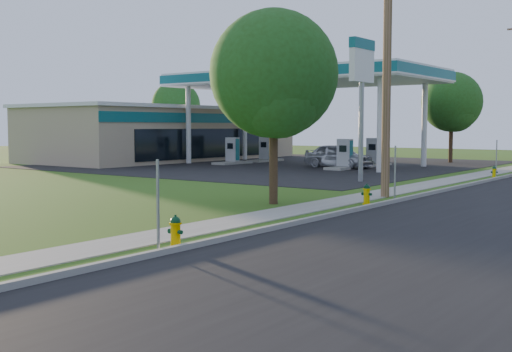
{
  "coord_description": "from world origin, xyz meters",
  "views": [
    {
      "loc": [
        9.95,
        -5.33,
        2.7
      ],
      "look_at": [
        0.0,
        8.0,
        1.4
      ],
      "focal_mm": 45.0,
      "sensor_mm": 36.0,
      "label": 1
    }
  ],
  "objects_px": {
    "fuel_pump_se": "(374,155)",
    "hydrant_mid": "(367,194)",
    "fuel_pump_sw": "(266,152)",
    "tree_verge": "(275,79)",
    "hydrant_near": "(175,232)",
    "tree_back": "(176,107)",
    "utility_pole_mid": "(387,66)",
    "hydrant_far": "(494,172)",
    "fuel_pump_nw": "(232,154)",
    "tree_lot": "(453,104)",
    "fuel_pump_ne": "(345,158)",
    "price_pylon": "(362,69)",
    "car_silver": "(338,156)"
  },
  "relations": [
    {
      "from": "utility_pole_mid",
      "to": "hydrant_far",
      "type": "height_order",
      "value": "utility_pole_mid"
    },
    {
      "from": "fuel_pump_se",
      "to": "hydrant_near",
      "type": "height_order",
      "value": "fuel_pump_se"
    },
    {
      "from": "hydrant_mid",
      "to": "utility_pole_mid",
      "type": "bearing_deg",
      "value": 101.61
    },
    {
      "from": "fuel_pump_nw",
      "to": "tree_verge",
      "type": "relative_size",
      "value": 0.48
    },
    {
      "from": "utility_pole_mid",
      "to": "hydrant_far",
      "type": "bearing_deg",
      "value": 86.13
    },
    {
      "from": "hydrant_far",
      "to": "car_silver",
      "type": "xyz_separation_m",
      "value": [
        -10.6,
        2.63,
        0.46
      ]
    },
    {
      "from": "fuel_pump_ne",
      "to": "hydrant_mid",
      "type": "xyz_separation_m",
      "value": [
        9.42,
        -15.55,
        -0.36
      ]
    },
    {
      "from": "fuel_pump_ne",
      "to": "price_pylon",
      "type": "distance_m",
      "value": 10.17
    },
    {
      "from": "tree_lot",
      "to": "fuel_pump_nw",
      "type": "bearing_deg",
      "value": -136.87
    },
    {
      "from": "tree_lot",
      "to": "hydrant_far",
      "type": "distance_m",
      "value": 15.08
    },
    {
      "from": "tree_verge",
      "to": "fuel_pump_sw",
      "type": "bearing_deg",
      "value": 126.55
    },
    {
      "from": "hydrant_mid",
      "to": "price_pylon",
      "type": "bearing_deg",
      "value": 118.79
    },
    {
      "from": "fuel_pump_ne",
      "to": "hydrant_far",
      "type": "xyz_separation_m",
      "value": [
        9.66,
        -1.78,
        -0.39
      ]
    },
    {
      "from": "fuel_pump_se",
      "to": "hydrant_near",
      "type": "relative_size",
      "value": 4.26
    },
    {
      "from": "utility_pole_mid",
      "to": "fuel_pump_nw",
      "type": "xyz_separation_m",
      "value": [
        -17.9,
        13.0,
        -4.23
      ]
    },
    {
      "from": "fuel_pump_nw",
      "to": "tree_back",
      "type": "xyz_separation_m",
      "value": [
        -14.08,
        9.01,
        3.76
      ]
    },
    {
      "from": "tree_verge",
      "to": "hydrant_near",
      "type": "bearing_deg",
      "value": -70.02
    },
    {
      "from": "price_pylon",
      "to": "tree_back",
      "type": "xyz_separation_m",
      "value": [
        -28.08,
        16.51,
        -0.95
      ]
    },
    {
      "from": "hydrant_mid",
      "to": "hydrant_far",
      "type": "bearing_deg",
      "value": 89.02
    },
    {
      "from": "tree_lot",
      "to": "car_silver",
      "type": "xyz_separation_m",
      "value": [
        -3.74,
        -10.2,
        -3.51
      ]
    },
    {
      "from": "fuel_pump_sw",
      "to": "utility_pole_mid",
      "type": "bearing_deg",
      "value": -43.52
    },
    {
      "from": "fuel_pump_sw",
      "to": "tree_verge",
      "type": "height_order",
      "value": "tree_verge"
    },
    {
      "from": "fuel_pump_se",
      "to": "hydrant_mid",
      "type": "relative_size",
      "value": 4.34
    },
    {
      "from": "fuel_pump_se",
      "to": "fuel_pump_nw",
      "type": "bearing_deg",
      "value": -156.04
    },
    {
      "from": "fuel_pump_sw",
      "to": "hydrant_mid",
      "type": "bearing_deg",
      "value": -46.7
    },
    {
      "from": "fuel_pump_sw",
      "to": "hydrant_mid",
      "type": "relative_size",
      "value": 4.34
    },
    {
      "from": "utility_pole_mid",
      "to": "hydrant_near",
      "type": "xyz_separation_m",
      "value": [
        0.77,
        -12.19,
        -4.59
      ]
    },
    {
      "from": "fuel_pump_nw",
      "to": "price_pylon",
      "type": "xyz_separation_m",
      "value": [
        14.0,
        -7.5,
        4.71
      ]
    },
    {
      "from": "fuel_pump_ne",
      "to": "tree_verge",
      "type": "bearing_deg",
      "value": -68.56
    },
    {
      "from": "fuel_pump_sw",
      "to": "fuel_pump_se",
      "type": "xyz_separation_m",
      "value": [
        9.0,
        0.0,
        0.0
      ]
    },
    {
      "from": "fuel_pump_nw",
      "to": "car_silver",
      "type": "height_order",
      "value": "fuel_pump_nw"
    },
    {
      "from": "tree_back",
      "to": "hydrant_mid",
      "type": "height_order",
      "value": "tree_back"
    },
    {
      "from": "tree_back",
      "to": "fuel_pump_nw",
      "type": "bearing_deg",
      "value": -32.61
    },
    {
      "from": "utility_pole_mid",
      "to": "hydrant_mid",
      "type": "distance_m",
      "value": 5.28
    },
    {
      "from": "fuel_pump_nw",
      "to": "tree_lot",
      "type": "relative_size",
      "value": 0.48
    },
    {
      "from": "fuel_pump_ne",
      "to": "fuel_pump_se",
      "type": "bearing_deg",
      "value": 90.0
    },
    {
      "from": "fuel_pump_se",
      "to": "car_silver",
      "type": "distance_m",
      "value": 3.29
    },
    {
      "from": "hydrant_near",
      "to": "hydrant_far",
      "type": "distance_m",
      "value": 23.41
    },
    {
      "from": "fuel_pump_se",
      "to": "hydrant_mid",
      "type": "distance_m",
      "value": 21.71
    },
    {
      "from": "utility_pole_mid",
      "to": "hydrant_far",
      "type": "relative_size",
      "value": 14.57
    },
    {
      "from": "fuel_pump_se",
      "to": "hydrant_far",
      "type": "xyz_separation_m",
      "value": [
        9.66,
        -5.78,
        -0.39
      ]
    },
    {
      "from": "hydrant_mid",
      "to": "hydrant_near",
      "type": "bearing_deg",
      "value": -88.57
    },
    {
      "from": "utility_pole_mid",
      "to": "fuel_pump_ne",
      "type": "xyz_separation_m",
      "value": [
        -8.9,
        13.0,
        -4.23
      ]
    },
    {
      "from": "fuel_pump_se",
      "to": "hydrant_mid",
      "type": "height_order",
      "value": "fuel_pump_se"
    },
    {
      "from": "fuel_pump_nw",
      "to": "price_pylon",
      "type": "relative_size",
      "value": 0.47
    },
    {
      "from": "utility_pole_mid",
      "to": "hydrant_mid",
      "type": "xyz_separation_m",
      "value": [
        0.52,
        -2.55,
        -4.59
      ]
    },
    {
      "from": "fuel_pump_nw",
      "to": "tree_back",
      "type": "height_order",
      "value": "tree_back"
    },
    {
      "from": "tree_lot",
      "to": "utility_pole_mid",
      "type": "bearing_deg",
      "value": -75.77
    },
    {
      "from": "fuel_pump_ne",
      "to": "price_pylon",
      "type": "bearing_deg",
      "value": -56.31
    },
    {
      "from": "hydrant_near",
      "to": "hydrant_mid",
      "type": "xyz_separation_m",
      "value": [
        -0.24,
        9.64,
        -0.01
      ]
    }
  ]
}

